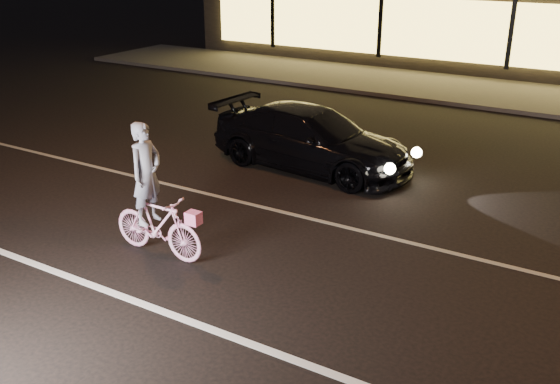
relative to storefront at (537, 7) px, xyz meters
The scene contains 7 objects.
ground 19.09m from the storefront, 90.00° to the right, with size 90.00×90.00×0.00m, color black.
lane_stripe_near 20.58m from the storefront, 90.00° to the right, with size 60.00×0.12×0.01m, color silver.
lane_stripe_far 17.10m from the storefront, 90.00° to the right, with size 60.00×0.10×0.01m, color gray.
sidewalk 6.32m from the storefront, 90.00° to the right, with size 30.00×4.00×0.12m, color #383533.
storefront is the anchor object (origin of this frame).
cyclist 19.41m from the storefront, 95.15° to the right, with size 1.62×0.56×2.04m.
sedan 14.84m from the storefront, 96.17° to the right, with size 4.46×2.11×1.26m.
Camera 1 is at (4.18, -6.56, 4.39)m, focal length 40.00 mm.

